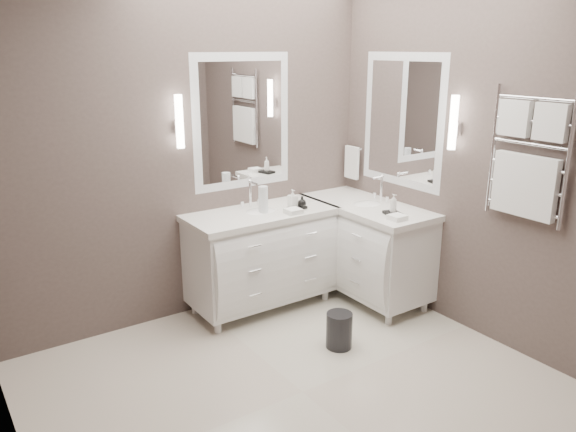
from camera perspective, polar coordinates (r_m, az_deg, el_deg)
floor at (r=3.80m, az=1.48°, el=-17.51°), size 3.20×3.00×0.01m
wall_back at (r=4.52m, az=-9.69°, el=6.51°), size 3.20×0.01×2.70m
wall_front at (r=2.26m, az=24.76°, el=-5.22°), size 3.20×0.01×2.70m
wall_right at (r=4.36m, az=19.08°, el=5.46°), size 0.01×3.00×2.70m
vanity_back at (r=4.71m, az=-2.76°, el=-3.76°), size 1.24×0.59×0.97m
vanity_right at (r=4.96m, az=7.88°, el=-2.82°), size 0.59×1.24×0.97m
mirror_back at (r=4.68m, az=-4.66°, el=9.52°), size 0.90×0.02×1.10m
mirror_right at (r=4.83m, az=11.54°, el=9.47°), size 0.02×0.90×1.10m
sconce_back at (r=4.36m, az=-10.97°, el=9.30°), size 0.06×0.06×0.40m
sconce_right at (r=4.39m, az=16.45°, el=8.99°), size 0.06×0.06×0.40m
towel_bar_corner at (r=5.26m, az=6.51°, el=5.49°), size 0.03×0.22×0.30m
towel_ladder at (r=4.09m, az=23.13°, el=4.93°), size 0.06×0.58×0.90m
waste_bin at (r=4.24m, az=5.22°, el=-11.48°), size 0.22×0.22×0.27m
amenity_tray_back at (r=4.65m, az=0.92°, el=0.84°), size 0.16×0.13×0.02m
amenity_tray_right at (r=4.56m, az=10.60°, el=0.26°), size 0.15×0.17×0.02m
water_bottle at (r=4.52m, az=-2.54°, el=1.67°), size 0.08×0.08×0.22m
soap_bottle_a at (r=4.62m, az=0.47°, el=1.83°), size 0.07×0.07×0.14m
soap_bottle_b at (r=4.63m, az=1.44°, el=1.48°), size 0.08×0.08×0.09m
soap_bottle_c at (r=4.54m, az=10.66°, el=1.28°), size 0.07×0.07×0.15m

